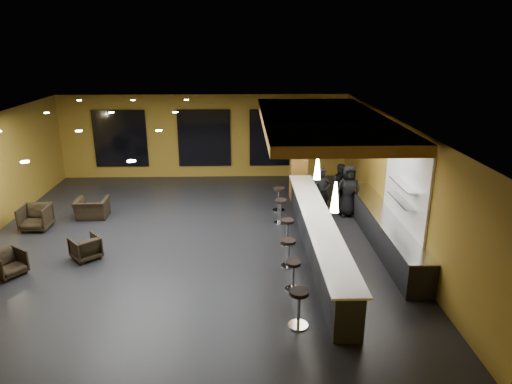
{
  "coord_description": "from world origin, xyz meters",
  "views": [
    {
      "loc": [
        1.62,
        -12.45,
        5.69
      ],
      "look_at": [
        2.0,
        0.5,
        1.3
      ],
      "focal_mm": 32.0,
      "sensor_mm": 36.0,
      "label": 1
    }
  ],
  "objects_px": {
    "armchair_b": "(85,248)",
    "bar_stool_3": "(287,229)",
    "bar_stool_5": "(279,196)",
    "pendant_2": "(305,146)",
    "pendant_1": "(317,167)",
    "armchair_a": "(8,264)",
    "bar_stool_1": "(293,272)",
    "staff_a": "(322,192)",
    "armchair_c": "(36,218)",
    "staff_c": "(348,191)",
    "bar_counter": "(317,236)",
    "column": "(299,152)",
    "bar_stool_2": "(288,250)",
    "bar_stool_4": "(281,208)",
    "bar_stool_0": "(299,304)",
    "prep_counter": "(384,231)",
    "staff_b": "(341,186)",
    "pendant_0": "(335,197)",
    "armchair_d": "(92,208)"
  },
  "relations": [
    {
      "from": "armchair_b",
      "to": "bar_stool_3",
      "type": "xyz_separation_m",
      "value": [
        5.53,
        0.72,
        0.18
      ]
    },
    {
      "from": "bar_stool_5",
      "to": "pendant_2",
      "type": "bearing_deg",
      "value": -21.27
    },
    {
      "from": "pendant_1",
      "to": "armchair_a",
      "type": "bearing_deg",
      "value": -169.1
    },
    {
      "from": "pendant_1",
      "to": "bar_stool_1",
      "type": "height_order",
      "value": "pendant_1"
    },
    {
      "from": "pendant_1",
      "to": "staff_a",
      "type": "bearing_deg",
      "value": 76.22
    },
    {
      "from": "armchair_c",
      "to": "staff_c",
      "type": "bearing_deg",
      "value": 4.86
    },
    {
      "from": "bar_counter",
      "to": "armchair_b",
      "type": "height_order",
      "value": "bar_counter"
    },
    {
      "from": "column",
      "to": "bar_stool_5",
      "type": "bearing_deg",
      "value": -122.46
    },
    {
      "from": "pendant_1",
      "to": "bar_stool_5",
      "type": "relative_size",
      "value": 0.85
    },
    {
      "from": "column",
      "to": "bar_stool_3",
      "type": "xyz_separation_m",
      "value": [
        -0.78,
        -4.04,
        -1.25
      ]
    },
    {
      "from": "bar_counter",
      "to": "staff_c",
      "type": "bearing_deg",
      "value": 62.53
    },
    {
      "from": "column",
      "to": "armchair_a",
      "type": "distance_m",
      "value": 9.84
    },
    {
      "from": "column",
      "to": "staff_a",
      "type": "relative_size",
      "value": 2.17
    },
    {
      "from": "staff_a",
      "to": "bar_stool_2",
      "type": "bearing_deg",
      "value": -115.36
    },
    {
      "from": "staff_c",
      "to": "bar_stool_4",
      "type": "height_order",
      "value": "staff_c"
    },
    {
      "from": "bar_stool_4",
      "to": "armchair_b",
      "type": "bearing_deg",
      "value": -156.8
    },
    {
      "from": "bar_stool_3",
      "to": "bar_stool_4",
      "type": "relative_size",
      "value": 0.97
    },
    {
      "from": "armchair_a",
      "to": "bar_stool_0",
      "type": "bearing_deg",
      "value": -73.7
    },
    {
      "from": "bar_counter",
      "to": "bar_stool_4",
      "type": "relative_size",
      "value": 9.99
    },
    {
      "from": "prep_counter",
      "to": "bar_stool_1",
      "type": "distance_m",
      "value": 3.77
    },
    {
      "from": "bar_counter",
      "to": "bar_stool_1",
      "type": "distance_m",
      "value": 2.13
    },
    {
      "from": "armchair_b",
      "to": "bar_stool_3",
      "type": "bearing_deg",
      "value": 145.59
    },
    {
      "from": "prep_counter",
      "to": "armchair_a",
      "type": "relative_size",
      "value": 8.49
    },
    {
      "from": "bar_counter",
      "to": "bar_stool_4",
      "type": "xyz_separation_m",
      "value": [
        -0.84,
        2.19,
        0.01
      ]
    },
    {
      "from": "staff_a",
      "to": "bar_stool_0",
      "type": "distance_m",
      "value": 6.5
    },
    {
      "from": "staff_b",
      "to": "bar_stool_3",
      "type": "xyz_separation_m",
      "value": [
        -2.16,
        -3.01,
        -0.29
      ]
    },
    {
      "from": "armchair_b",
      "to": "pendant_2",
      "type": "bearing_deg",
      "value": 164.81
    },
    {
      "from": "pendant_0",
      "to": "armchair_d",
      "type": "bearing_deg",
      "value": 145.57
    },
    {
      "from": "bar_stool_0",
      "to": "bar_stool_2",
      "type": "bearing_deg",
      "value": 89.03
    },
    {
      "from": "bar_stool_1",
      "to": "prep_counter",
      "type": "bearing_deg",
      "value": 40.3
    },
    {
      "from": "staff_b",
      "to": "bar_stool_0",
      "type": "bearing_deg",
      "value": -103.57
    },
    {
      "from": "staff_a",
      "to": "armchair_d",
      "type": "relative_size",
      "value": 1.59
    },
    {
      "from": "prep_counter",
      "to": "pendant_2",
      "type": "relative_size",
      "value": 8.57
    },
    {
      "from": "prep_counter",
      "to": "staff_c",
      "type": "height_order",
      "value": "staff_c"
    },
    {
      "from": "bar_counter",
      "to": "staff_b",
      "type": "relative_size",
      "value": 5.06
    },
    {
      "from": "staff_a",
      "to": "armchair_d",
      "type": "bearing_deg",
      "value": 177.02
    },
    {
      "from": "bar_stool_2",
      "to": "bar_stool_4",
      "type": "distance_m",
      "value": 2.95
    },
    {
      "from": "armchair_c",
      "to": "bar_stool_5",
      "type": "height_order",
      "value": "bar_stool_5"
    },
    {
      "from": "armchair_a",
      "to": "staff_a",
      "type": "bearing_deg",
      "value": -30.29
    },
    {
      "from": "pendant_1",
      "to": "armchair_a",
      "type": "relative_size",
      "value": 0.99
    },
    {
      "from": "prep_counter",
      "to": "armchair_d",
      "type": "bearing_deg",
      "value": 165.55
    },
    {
      "from": "pendant_1",
      "to": "staff_b",
      "type": "bearing_deg",
      "value": 65.62
    },
    {
      "from": "staff_a",
      "to": "bar_stool_3",
      "type": "xyz_separation_m",
      "value": [
        -1.37,
        -2.37,
        -0.31
      ]
    },
    {
      "from": "bar_counter",
      "to": "column",
      "type": "xyz_separation_m",
      "value": [
        0.0,
        4.6,
        1.25
      ]
    },
    {
      "from": "staff_a",
      "to": "bar_stool_0",
      "type": "xyz_separation_m",
      "value": [
        -1.51,
        -6.31,
        -0.27
      ]
    },
    {
      "from": "bar_counter",
      "to": "pendant_2",
      "type": "bearing_deg",
      "value": 90.0
    },
    {
      "from": "bar_counter",
      "to": "pendant_1",
      "type": "height_order",
      "value": "pendant_1"
    },
    {
      "from": "column",
      "to": "staff_a",
      "type": "height_order",
      "value": "column"
    },
    {
      "from": "armchair_a",
      "to": "armchair_d",
      "type": "distance_m",
      "value": 3.96
    },
    {
      "from": "staff_a",
      "to": "armchair_b",
      "type": "distance_m",
      "value": 7.58
    }
  ]
}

